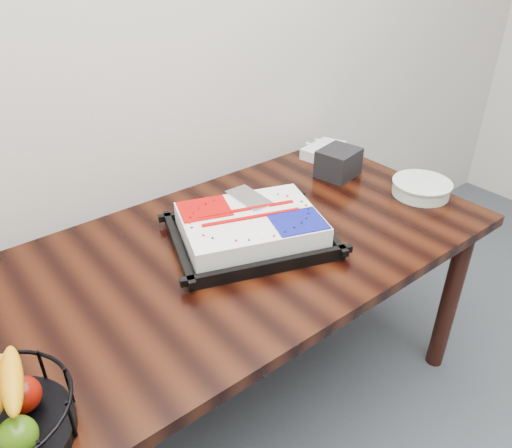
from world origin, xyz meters
TOP-DOWN VIEW (x-y plane):
  - table at (0.00, 2.00)m, footprint 1.80×0.90m
  - cake_tray at (0.09, 2.00)m, footprint 0.60×0.54m
  - plate_stack at (0.80, 1.84)m, footprint 0.22×0.22m
  - fork_bag at (0.76, 2.33)m, footprint 0.21×0.16m
  - napkin_box at (0.67, 2.16)m, footprint 0.18×0.17m

SIDE VIEW (x-z plane):
  - table at x=0.00m, z-range 0.29..1.04m
  - fork_bag at x=0.76m, z-range 0.75..0.80m
  - plate_stack at x=0.80m, z-range 0.75..0.80m
  - cake_tray at x=0.09m, z-range 0.75..0.85m
  - napkin_box at x=0.67m, z-range 0.75..0.86m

